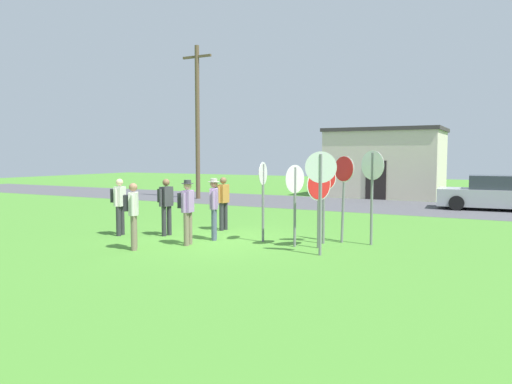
# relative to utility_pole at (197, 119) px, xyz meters

# --- Properties ---
(ground_plane) EXTENTS (80.00, 80.00, 0.00)m
(ground_plane) POSITION_rel_utility_pole_xyz_m (7.87, -10.66, -4.33)
(ground_plane) COLOR #47842D
(street_asphalt) EXTENTS (60.00, 6.40, 0.01)m
(street_asphalt) POSITION_rel_utility_pole_xyz_m (7.87, 0.84, -4.33)
(street_asphalt) COLOR #4C4C51
(street_asphalt) RESTS_ON ground
(building_background) EXTENTS (6.38, 4.40, 3.91)m
(building_background) POSITION_rel_utility_pole_xyz_m (8.79, 6.15, -2.37)
(building_background) COLOR beige
(building_background) RESTS_ON ground
(utility_pole) EXTENTS (1.80, 0.24, 8.30)m
(utility_pole) POSITION_rel_utility_pole_xyz_m (0.00, 0.00, 0.00)
(utility_pole) COLOR brown
(utility_pole) RESTS_ON ground
(parked_car_on_street) EXTENTS (4.41, 2.24, 1.51)m
(parked_car_on_street) POSITION_rel_utility_pole_xyz_m (14.52, 1.48, -3.64)
(parked_car_on_street) COLOR #A5A8AD
(parked_car_on_street) RESTS_ON ground
(stop_sign_center_cluster) EXTENTS (0.54, 0.45, 2.12)m
(stop_sign_center_cluster) POSITION_rel_utility_pole_xyz_m (10.83, -9.70, -2.90)
(stop_sign_center_cluster) COLOR slate
(stop_sign_center_cluster) RESTS_ON ground
(stop_sign_rear_right) EXTENTS (0.37, 0.75, 2.05)m
(stop_sign_rear_right) POSITION_rel_utility_pole_xyz_m (10.94, -10.36, -2.93)
(stop_sign_rear_right) COLOR slate
(stop_sign_rear_right) RESTS_ON ground
(stop_sign_tallest) EXTENTS (0.23, 0.70, 2.14)m
(stop_sign_tallest) POSITION_rel_utility_pole_xyz_m (10.32, -10.47, -2.88)
(stop_sign_tallest) COLOR slate
(stop_sign_tallest) RESTS_ON ground
(stop_sign_rear_left) EXTENTS (0.10, 0.63, 2.20)m
(stop_sign_rear_left) POSITION_rel_utility_pole_xyz_m (9.26, -10.23, -2.86)
(stop_sign_rear_left) COLOR slate
(stop_sign_rear_left) RESTS_ON ground
(stop_sign_leaning_left) EXTENTS (0.70, 0.37, 2.51)m
(stop_sign_leaning_left) POSITION_rel_utility_pole_xyz_m (12.02, -9.28, -2.61)
(stop_sign_leaning_left) COLOR slate
(stop_sign_leaning_left) RESTS_ON ground
(stop_sign_nearest) EXTENTS (0.71, 0.26, 2.48)m
(stop_sign_nearest) POSITION_rel_utility_pole_xyz_m (11.29, -11.18, -2.64)
(stop_sign_nearest) COLOR slate
(stop_sign_nearest) RESTS_ON ground
(stop_sign_leaning_right) EXTENTS (0.68, 0.34, 2.38)m
(stop_sign_leaning_right) POSITION_rel_utility_pole_xyz_m (11.24, -9.28, -2.71)
(stop_sign_leaning_right) COLOR slate
(stop_sign_leaning_right) RESTS_ON ground
(person_in_blue) EXTENTS (0.47, 0.49, 1.69)m
(person_in_blue) POSITION_rel_utility_pole_xyz_m (6.87, -12.76, -3.35)
(person_in_blue) COLOR #7A6B56
(person_in_blue) RESTS_ON ground
(person_near_signs) EXTENTS (0.38, 0.57, 1.69)m
(person_near_signs) POSITION_rel_utility_pole_xyz_m (6.24, -10.65, -3.35)
(person_near_signs) COLOR #2D2D33
(person_near_signs) RESTS_ON ground
(person_on_left) EXTENTS (0.36, 0.57, 1.69)m
(person_on_left) POSITION_rel_utility_pole_xyz_m (7.17, -8.95, -3.35)
(person_on_left) COLOR #2D2D33
(person_on_left) RESTS_ON ground
(person_in_teal) EXTENTS (0.37, 0.51, 1.74)m
(person_in_teal) POSITION_rel_utility_pole_xyz_m (7.90, -10.59, -3.35)
(person_in_teal) COLOR #4C5670
(person_in_teal) RESTS_ON ground
(person_with_sunhat) EXTENTS (0.42, 0.56, 1.74)m
(person_with_sunhat) POSITION_rel_utility_pole_xyz_m (7.70, -11.58, -3.32)
(person_with_sunhat) COLOR #7A6B56
(person_with_sunhat) RESTS_ON ground
(person_holding_notes) EXTENTS (0.42, 0.55, 1.69)m
(person_holding_notes) POSITION_rel_utility_pole_xyz_m (4.99, -11.26, -3.35)
(person_holding_notes) COLOR #2D2D33
(person_holding_notes) RESTS_ON ground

